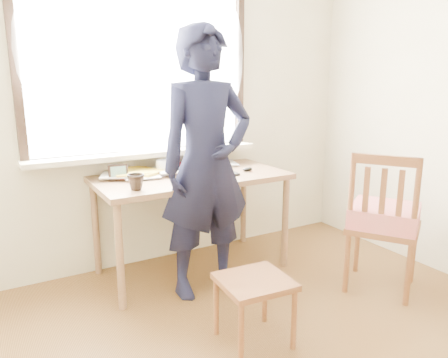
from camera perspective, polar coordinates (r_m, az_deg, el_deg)
room_shell at (r=2.04m, az=11.98°, el=16.11°), size 3.52×4.02×2.61m
desk at (r=3.38m, az=-4.26°, el=-0.82°), size 1.46×0.73×0.78m
laptop at (r=3.39m, az=-1.58°, el=1.58°), size 0.34×0.28×0.22m
mug_white at (r=3.43m, az=-7.79°, el=1.61°), size 0.15×0.15×0.11m
mug_dark at (r=2.97m, az=-11.43°, el=-0.39°), size 0.15×0.15×0.11m
mouse at (r=3.48m, az=3.08°, el=1.28°), size 0.08×0.06×0.03m
desk_clutter at (r=3.39m, az=-9.67°, el=0.88°), size 0.88×0.47×0.05m
book_a at (r=3.39m, az=-13.04°, el=0.56°), size 0.34×0.37×0.03m
book_b at (r=3.72m, az=-1.35°, el=1.99°), size 0.25×0.30×0.02m
picture_frame at (r=3.25m, az=-13.65°, el=0.73°), size 0.14×0.03×0.11m
work_chair at (r=2.58m, az=3.99°, el=-14.12°), size 0.42×0.40×0.40m
side_chair at (r=3.32m, az=20.16°, el=-4.85°), size 0.64×0.64×1.02m
person at (r=3.00m, az=-2.28°, el=1.91°), size 0.69×0.45×1.87m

